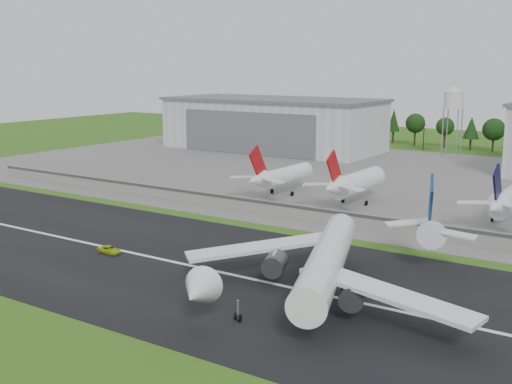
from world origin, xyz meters
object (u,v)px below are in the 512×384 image
Objects in this scene: ground_vehicle at (110,250)px; main_airliner at (325,268)px; parked_jet_red_b at (353,183)px; parked_jet_navy at (507,200)px; parked_jet_red_a at (279,176)px.

main_airliner is at bearing -82.83° from ground_vehicle.
parked_jet_red_b is 1.00× the size of parked_jet_navy.
main_airliner is 48.26m from ground_vehicle.
parked_jet_red_a is at bearing -73.46° from main_airliner.
parked_jet_red_a is at bearing -179.96° from parked_jet_navy.
ground_vehicle is at bearing -131.84° from parked_jet_navy.
parked_jet_navy is at bearing 0.04° from parked_jet_red_a.
parked_jet_navy is at bearing -37.45° from ground_vehicle.
ground_vehicle is at bearing -17.30° from main_airliner.
parked_jet_red_a is 63.75m from parked_jet_navy.
parked_jet_red_a is 1.00× the size of parked_jet_navy.
main_airliner is at bearing -53.38° from parked_jet_red_a.
parked_jet_red_b is at bearing 179.98° from parked_jet_navy.
parked_jet_red_b is (23.43, 0.06, 0.35)m from parked_jet_red_a.
parked_jet_red_a is at bearing 5.80° from ground_vehicle.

